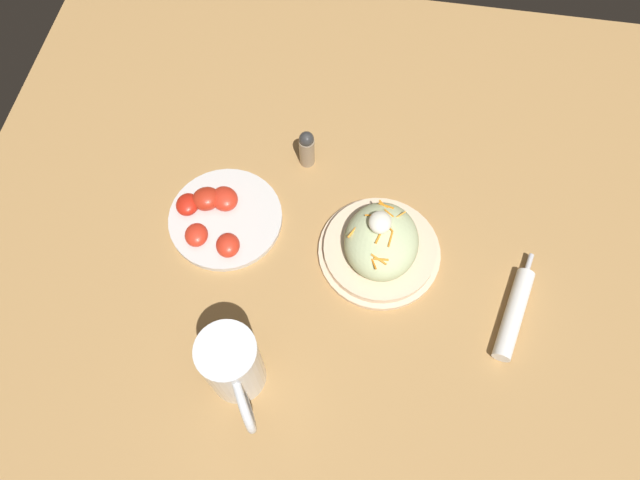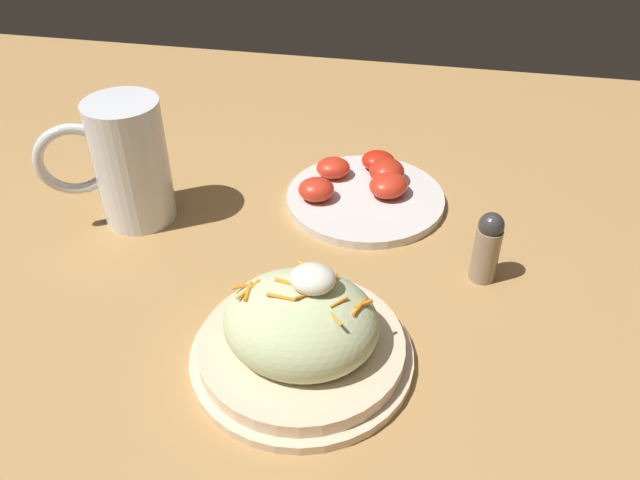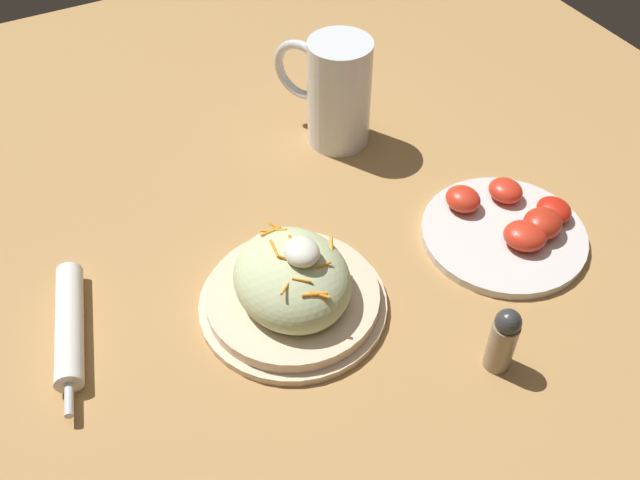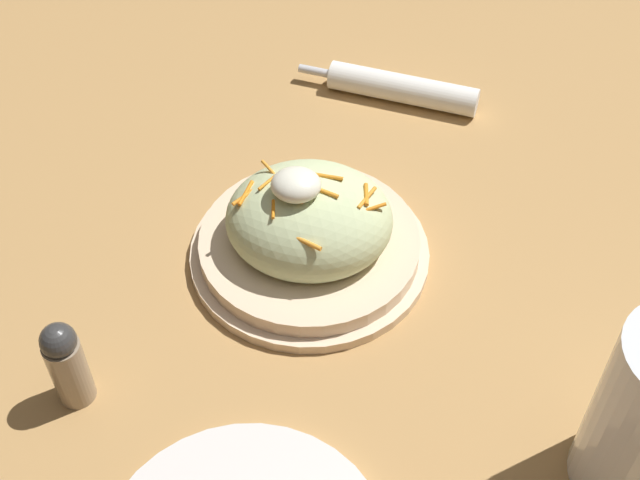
{
  "view_description": "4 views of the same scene",
  "coord_description": "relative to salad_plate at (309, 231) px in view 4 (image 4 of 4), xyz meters",
  "views": [
    {
      "loc": [
        0.34,
        0.0,
        0.91
      ],
      "look_at": [
        -0.06,
        -0.06,
        0.08
      ],
      "focal_mm": 32.54,
      "sensor_mm": 36.0,
      "label": 1
    },
    {
      "loc": [
        -0.19,
        0.44,
        0.45
      ],
      "look_at": [
        -0.09,
        -0.06,
        0.07
      ],
      "focal_mm": 35.76,
      "sensor_mm": 36.0,
      "label": 2
    },
    {
      "loc": [
        -0.55,
        0.25,
        0.63
      ],
      "look_at": [
        -0.06,
        -0.01,
        0.06
      ],
      "focal_mm": 40.17,
      "sensor_mm": 36.0,
      "label": 3
    },
    {
      "loc": [
        -0.05,
        -0.47,
        0.57
      ],
      "look_at": [
        -0.08,
        -0.02,
        0.08
      ],
      "focal_mm": 48.16,
      "sensor_mm": 36.0,
      "label": 4
    }
  ],
  "objects": [
    {
      "name": "ground_plane",
      "position": [
        0.09,
        -0.03,
        -0.03
      ],
      "size": [
        1.43,
        1.43,
        0.0
      ],
      "primitive_type": "plane",
      "color": "#B2844C"
    },
    {
      "name": "salad_plate",
      "position": [
        0.0,
        0.0,
        0.0
      ],
      "size": [
        0.21,
        0.21,
        0.11
      ],
      "color": "beige",
      "rests_on": "ground_plane"
    },
    {
      "name": "napkin_roll",
      "position": [
        0.08,
        0.23,
        -0.02
      ],
      "size": [
        0.19,
        0.07,
        0.03
      ],
      "color": "white",
      "rests_on": "ground_plane"
    },
    {
      "name": "salt_shaker",
      "position": [
        -0.17,
        -0.15,
        0.01
      ],
      "size": [
        0.03,
        0.03,
        0.08
      ],
      "color": "gray",
      "rests_on": "ground_plane"
    }
  ]
}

